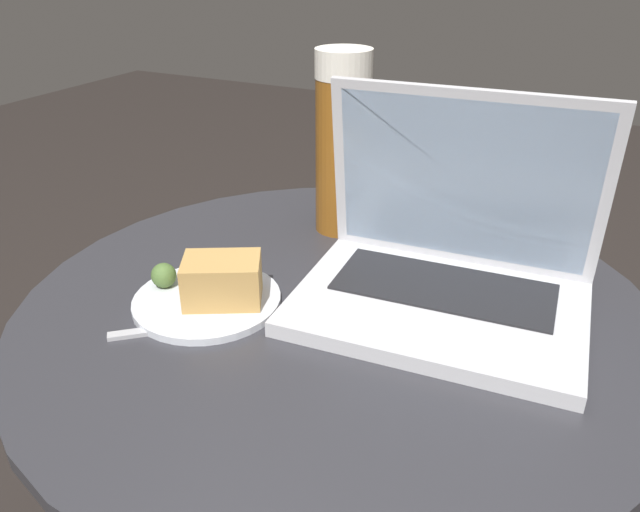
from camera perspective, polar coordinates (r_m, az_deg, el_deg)
table at (r=0.82m, az=1.38°, el=-12.05°), size 0.75×0.75×0.49m
laptop at (r=0.73m, az=11.46°, el=-0.74°), size 0.34×0.25×0.24m
beer_glass at (r=0.88m, az=2.07°, el=10.24°), size 0.08×0.08×0.26m
snack_plate at (r=0.74m, az=-9.91°, el=-2.87°), size 0.17×0.17×0.06m
fork at (r=0.71m, az=-10.96°, el=-6.17°), size 0.14×0.12×0.01m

